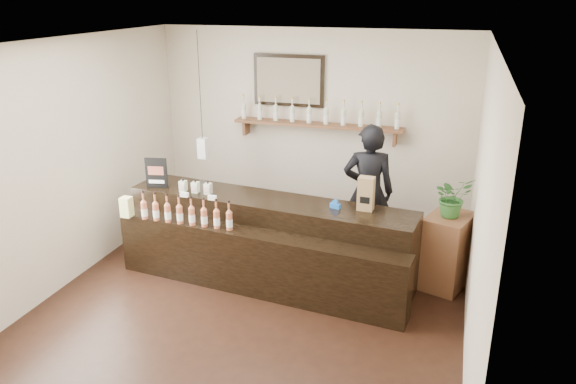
# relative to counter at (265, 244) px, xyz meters

# --- Properties ---
(ground) EXTENTS (5.00, 5.00, 0.00)m
(ground) POSITION_rel_counter_xyz_m (0.05, -0.57, -0.46)
(ground) COLOR black
(ground) RESTS_ON ground
(room_shell) EXTENTS (5.00, 5.00, 5.00)m
(room_shell) POSITION_rel_counter_xyz_m (0.05, -0.57, 1.25)
(room_shell) COLOR beige
(room_shell) RESTS_ON ground
(back_wall_decor) EXTENTS (2.66, 0.96, 1.69)m
(back_wall_decor) POSITION_rel_counter_xyz_m (-0.10, 1.80, 1.30)
(back_wall_decor) COLOR brown
(back_wall_decor) RESTS_ON ground
(counter) EXTENTS (3.53, 1.29, 1.14)m
(counter) POSITION_rel_counter_xyz_m (0.00, 0.00, 0.00)
(counter) COLOR black
(counter) RESTS_ON ground
(promo_sign) EXTENTS (0.27, 0.07, 0.38)m
(promo_sign) POSITION_rel_counter_xyz_m (-1.44, 0.10, 0.71)
(promo_sign) COLOR black
(promo_sign) RESTS_ON counter
(paper_bag) EXTENTS (0.18, 0.14, 0.38)m
(paper_bag) POSITION_rel_counter_xyz_m (1.14, 0.13, 0.71)
(paper_bag) COLOR olive
(paper_bag) RESTS_ON counter
(tape_dispenser) EXTENTS (0.13, 0.08, 0.10)m
(tape_dispenser) POSITION_rel_counter_xyz_m (0.81, 0.07, 0.56)
(tape_dispenser) COLOR blue
(tape_dispenser) RESTS_ON counter
(side_cabinet) EXTENTS (0.60, 0.71, 0.88)m
(side_cabinet) POSITION_rel_counter_xyz_m (2.05, 0.47, -0.02)
(side_cabinet) COLOR brown
(side_cabinet) RESTS_ON ground
(potted_plant) EXTENTS (0.55, 0.54, 0.46)m
(potted_plant) POSITION_rel_counter_xyz_m (2.05, 0.47, 0.65)
(potted_plant) COLOR #2D6327
(potted_plant) RESTS_ON side_cabinet
(shopkeeper) EXTENTS (0.79, 0.59, 1.98)m
(shopkeeper) POSITION_rel_counter_xyz_m (1.04, 0.98, 0.53)
(shopkeeper) COLOR black
(shopkeeper) RESTS_ON ground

